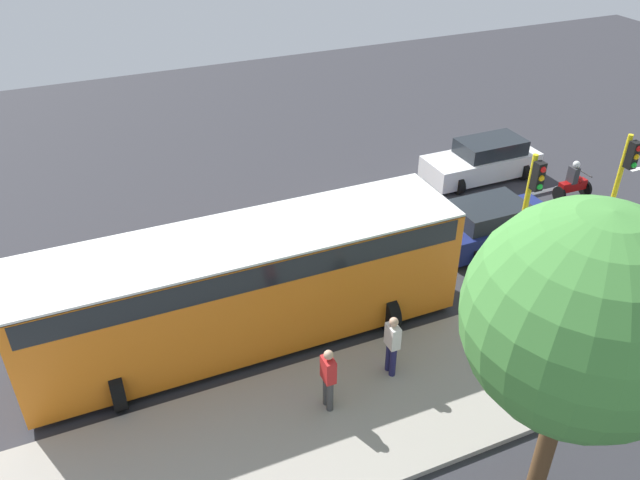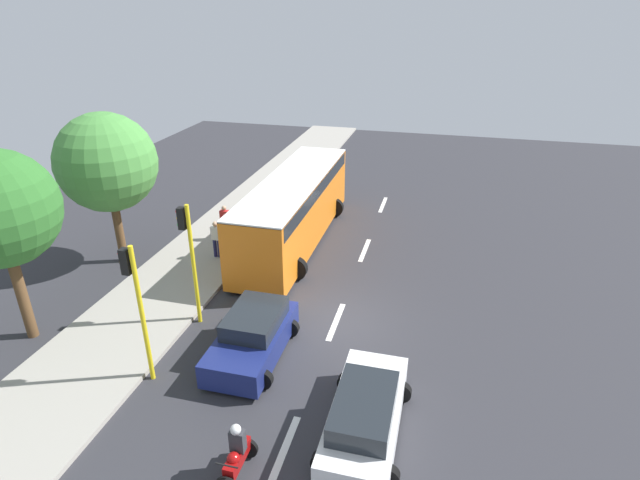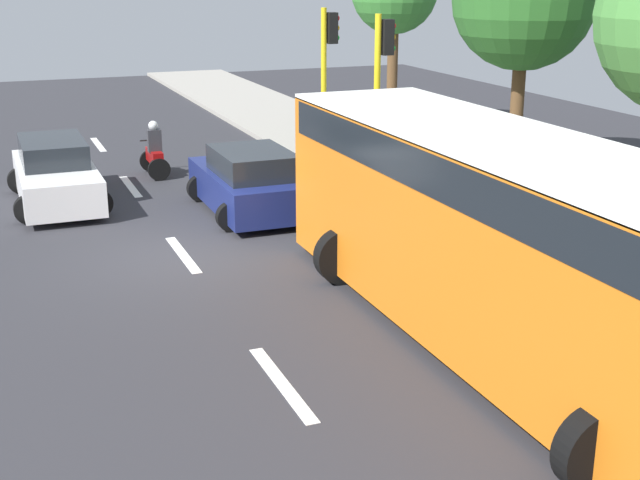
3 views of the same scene
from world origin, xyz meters
name	(u,v)px [view 1 (image 1 of 3)]	position (x,y,z in m)	size (l,w,h in m)	color
ground_plane	(391,228)	(0.00, 0.00, -0.05)	(40.00, 60.00, 0.10)	#2D2D33
sidewalk	(525,357)	(7.00, 0.00, 0.07)	(4.00, 60.00, 0.15)	#9E998E
lane_stripe_far_north	(9,316)	(0.00, -12.00, 0.01)	(0.20, 2.40, 0.01)	white
lane_stripe_north	(220,267)	(0.00, -6.00, 0.01)	(0.20, 2.40, 0.01)	white
lane_stripe_mid	(391,227)	(0.00, 0.00, 0.01)	(0.20, 2.40, 0.01)	white
lane_stripe_south	(533,193)	(0.00, 6.00, 0.01)	(0.20, 2.40, 0.01)	white
car_dark_blue	(494,225)	(2.18, 2.49, 0.71)	(2.30, 4.08, 1.52)	navy
car_white	(483,160)	(-1.91, 4.99, 0.71)	(2.17, 4.46, 1.52)	white
city_bus	(246,280)	(3.42, -6.13, 1.85)	(3.20, 11.00, 3.16)	orange
motorcycle	(573,183)	(0.85, 6.97, 0.64)	(0.60, 1.30, 1.53)	black
pedestrian_near_signal	(328,377)	(6.59, -5.28, 1.06)	(0.40, 0.24, 1.69)	#3F3F3F
pedestrian_by_tree	(392,344)	(6.18, -3.44, 1.06)	(0.40, 0.24, 1.69)	#1E1E4C
traffic_light_corner	(527,211)	(4.85, 1.19, 2.93)	(0.49, 0.24, 4.50)	yellow
traffic_light_midblock	(619,188)	(4.85, 4.35, 2.93)	(0.49, 0.24, 4.50)	yellow
street_tree_north	(583,318)	(10.17, -2.29, 4.49)	(4.06, 4.06, 6.54)	brown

